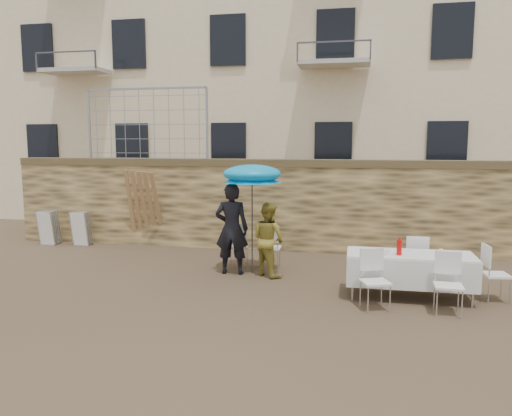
% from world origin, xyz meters
% --- Properties ---
extents(ground, '(80.00, 80.00, 0.00)m').
position_xyz_m(ground, '(0.00, 0.00, 0.00)').
color(ground, brown).
rests_on(ground, ground).
extents(stone_wall, '(13.00, 0.50, 2.20)m').
position_xyz_m(stone_wall, '(0.00, 5.00, 1.10)').
color(stone_wall, olive).
rests_on(stone_wall, ground).
extents(apartment_building, '(20.00, 8.00, 15.00)m').
position_xyz_m(apartment_building, '(0.00, 12.00, 7.50)').
color(apartment_building, beige).
rests_on(apartment_building, ground).
extents(chain_link_fence, '(3.20, 0.06, 1.80)m').
position_xyz_m(chain_link_fence, '(-3.00, 5.00, 3.10)').
color(chain_link_fence, gray).
rests_on(chain_link_fence, stone_wall).
extents(man_suit, '(0.70, 0.48, 1.85)m').
position_xyz_m(man_suit, '(-0.16, 2.50, 0.92)').
color(man_suit, black).
rests_on(man_suit, ground).
extents(woman_dress, '(0.91, 0.88, 1.48)m').
position_xyz_m(woman_dress, '(0.59, 2.50, 0.74)').
color(woman_dress, gold).
rests_on(woman_dress, ground).
extents(umbrella, '(1.22, 1.22, 2.08)m').
position_xyz_m(umbrella, '(0.24, 2.60, 1.97)').
color(umbrella, '#3F3F44').
rests_on(umbrella, ground).
extents(couple_chair_left, '(0.53, 0.53, 0.96)m').
position_xyz_m(couple_chair_left, '(-0.16, 3.05, 0.48)').
color(couple_chair_left, white).
rests_on(couple_chair_left, ground).
extents(couple_chair_right, '(0.49, 0.49, 0.96)m').
position_xyz_m(couple_chair_right, '(0.54, 3.05, 0.48)').
color(couple_chair_right, white).
rests_on(couple_chair_right, ground).
extents(banquet_table, '(2.10, 0.85, 0.78)m').
position_xyz_m(banquet_table, '(3.21, 1.54, 0.73)').
color(banquet_table, silver).
rests_on(banquet_table, ground).
extents(soda_bottle, '(0.09, 0.09, 0.26)m').
position_xyz_m(soda_bottle, '(3.01, 1.39, 0.91)').
color(soda_bottle, red).
rests_on(soda_bottle, banquet_table).
extents(table_chair_front_left, '(0.61, 0.61, 0.96)m').
position_xyz_m(table_chair_front_left, '(2.61, 0.79, 0.48)').
color(table_chair_front_left, white).
rests_on(table_chair_front_left, ground).
extents(table_chair_front_right, '(0.50, 0.50, 0.96)m').
position_xyz_m(table_chair_front_right, '(3.71, 0.79, 0.48)').
color(table_chair_front_right, white).
rests_on(table_chair_front_right, ground).
extents(table_chair_back, '(0.51, 0.51, 0.96)m').
position_xyz_m(table_chair_back, '(3.41, 2.34, 0.48)').
color(table_chair_back, white).
rests_on(table_chair_back, ground).
extents(table_chair_side, '(0.53, 0.53, 0.96)m').
position_xyz_m(table_chair_side, '(4.61, 1.64, 0.48)').
color(table_chair_side, white).
rests_on(table_chair_side, ground).
extents(chair_stack_left, '(0.46, 0.47, 0.92)m').
position_xyz_m(chair_stack_left, '(-5.52, 4.53, 0.46)').
color(chair_stack_left, white).
rests_on(chair_stack_left, ground).
extents(chair_stack_right, '(0.46, 0.40, 0.92)m').
position_xyz_m(chair_stack_right, '(-4.62, 4.53, 0.46)').
color(chair_stack_right, white).
rests_on(chair_stack_right, ground).
extents(wood_planks, '(0.70, 0.20, 2.00)m').
position_xyz_m(wood_planks, '(-3.02, 4.60, 1.00)').
color(wood_planks, '#A37749').
rests_on(wood_planks, ground).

